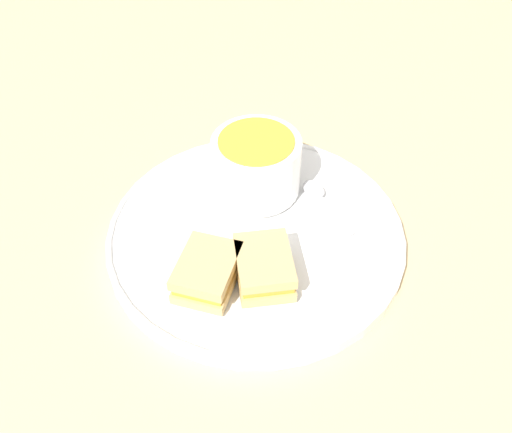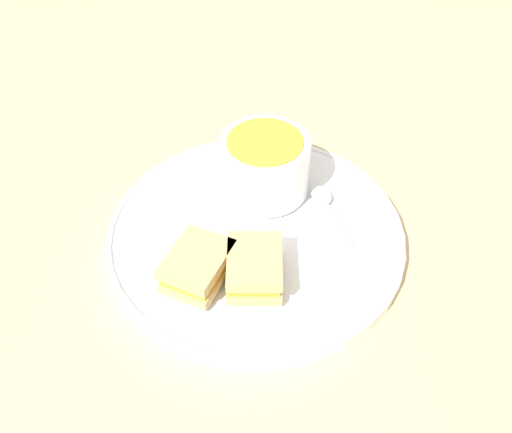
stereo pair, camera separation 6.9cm
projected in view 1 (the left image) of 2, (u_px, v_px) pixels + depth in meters
name	position (u px, v px, depth m)	size (l,w,h in m)	color
ground_plane	(256.00, 241.00, 0.72)	(2.40, 2.40, 0.00)	#D1B27F
plate	(256.00, 235.00, 0.72)	(0.35, 0.35, 0.02)	white
soup_bowl	(256.00, 165.00, 0.73)	(0.11, 0.11, 0.08)	white
spoon	(317.00, 192.00, 0.75)	(0.10, 0.02, 0.01)	silver
sandwich_half_near	(207.00, 272.00, 0.64)	(0.10, 0.10, 0.03)	tan
sandwich_half_far	(264.00, 267.00, 0.64)	(0.09, 0.08, 0.03)	tan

